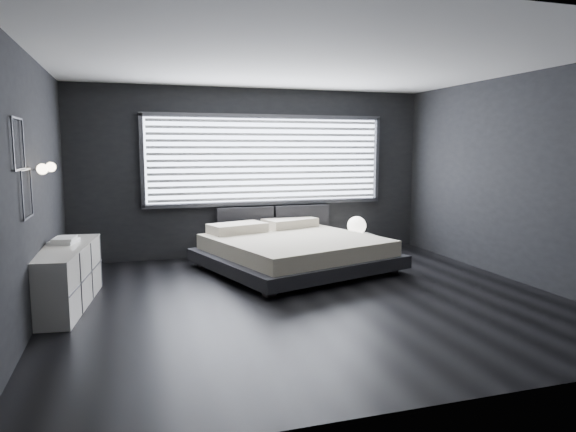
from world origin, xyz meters
name	(u,v)px	position (x,y,z in m)	size (l,w,h in m)	color
room	(309,183)	(0.00, 0.00, 1.40)	(6.04, 6.00, 2.80)	black
window	(267,160)	(0.20, 2.70, 1.61)	(4.14, 0.09, 1.52)	white
headboard	(274,221)	(0.30, 2.64, 0.57)	(1.96, 0.16, 0.52)	black
sconce_near	(42,169)	(-2.88, 0.05, 1.60)	(0.18, 0.11, 0.11)	silver
sconce_far	(51,167)	(-2.88, 0.65, 1.60)	(0.18, 0.11, 0.11)	silver
wall_art_upper	(18,144)	(-2.98, -0.55, 1.85)	(0.01, 0.48, 0.48)	#47474C
wall_art_lower	(27,194)	(-2.98, -0.30, 1.38)	(0.01, 0.48, 0.48)	#47474C
bed	(293,250)	(0.28, 1.49, 0.30)	(3.05, 2.97, 0.64)	black
nightstand	(358,245)	(1.65, 2.13, 0.17)	(0.58, 0.48, 0.34)	white
orb_lamp	(357,226)	(1.63, 2.18, 0.50)	(0.32, 0.32, 0.32)	white
dresser	(65,277)	(-2.78, 0.51, 0.35)	(0.71, 1.79, 0.70)	white
book_stack	(64,240)	(-2.80, 0.75, 0.73)	(0.34, 0.41, 0.07)	white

